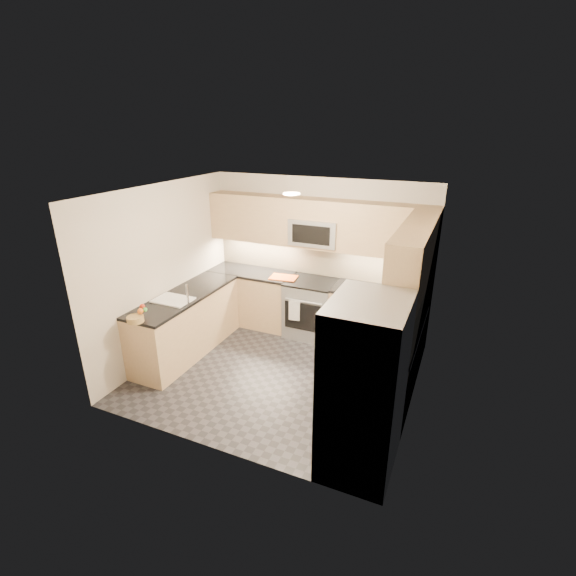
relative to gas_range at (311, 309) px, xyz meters
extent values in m
cube|color=black|center=(0.00, -1.28, -0.46)|extent=(3.60, 3.20, 0.00)
cube|color=beige|center=(0.00, -1.28, 2.04)|extent=(3.60, 3.20, 0.02)
cube|color=#BCB3A4|center=(0.00, 0.32, 0.79)|extent=(3.60, 0.02, 2.50)
cube|color=#BCB3A4|center=(0.00, -2.88, 0.79)|extent=(3.60, 0.02, 2.50)
cube|color=#BCB3A4|center=(-1.80, -1.28, 0.79)|extent=(0.02, 3.20, 2.50)
cube|color=#BCB3A4|center=(1.80, -1.28, 0.79)|extent=(0.02, 3.20, 2.50)
cube|color=tan|center=(-1.09, 0.02, -0.01)|extent=(1.42, 0.60, 0.90)
cube|color=tan|center=(1.09, 0.02, -0.01)|extent=(1.42, 0.60, 0.90)
cube|color=tan|center=(1.50, -1.12, -0.01)|extent=(0.60, 1.70, 0.90)
cube|color=tan|center=(-1.50, -1.28, -0.01)|extent=(0.60, 2.00, 0.90)
cube|color=black|center=(-1.09, 0.02, 0.47)|extent=(1.42, 0.63, 0.04)
cube|color=black|center=(1.09, 0.02, 0.47)|extent=(1.42, 0.63, 0.04)
cube|color=black|center=(1.50, -1.12, 0.47)|extent=(0.63, 1.70, 0.04)
cube|color=black|center=(-1.50, -1.28, 0.47)|extent=(0.63, 2.00, 0.04)
cube|color=tan|center=(0.00, 0.15, 1.37)|extent=(3.60, 0.35, 0.75)
cube|color=tan|center=(1.62, -1.00, 1.37)|extent=(0.35, 1.95, 0.75)
cube|color=tan|center=(0.00, 0.32, 0.74)|extent=(3.60, 0.01, 0.51)
cube|color=tan|center=(1.80, -0.82, 0.74)|extent=(0.01, 2.30, 0.51)
cube|color=gray|center=(0.00, 0.00, 0.00)|extent=(0.76, 0.65, 0.91)
cube|color=black|center=(0.00, 0.00, 0.46)|extent=(0.76, 0.65, 0.03)
cube|color=black|center=(0.00, -0.33, -0.01)|extent=(0.62, 0.02, 0.45)
cylinder|color=#B2B5BA|center=(0.00, -0.35, 0.26)|extent=(0.60, 0.02, 0.02)
cube|color=#9B9EA3|center=(0.00, 0.12, 1.24)|extent=(0.76, 0.40, 0.40)
cube|color=black|center=(0.00, -0.08, 1.24)|extent=(0.60, 0.01, 0.28)
cube|color=#A4A7AC|center=(1.45, -2.43, 0.45)|extent=(0.70, 0.90, 1.80)
cylinder|color=#B2B5BA|center=(1.08, -2.61, 0.49)|extent=(0.02, 0.02, 1.20)
cylinder|color=#B2B5BA|center=(1.08, -2.25, 0.49)|extent=(0.02, 0.02, 1.20)
cube|color=white|center=(-1.50, -1.53, 0.42)|extent=(0.52, 0.38, 0.16)
cylinder|color=silver|center=(-1.24, -1.53, 0.62)|extent=(0.03, 0.03, 0.28)
cylinder|color=#50BC50|center=(1.39, 0.03, 0.56)|extent=(0.26, 0.26, 0.14)
cube|color=#DB5514|center=(-0.46, -0.06, 0.49)|extent=(0.46, 0.35, 0.01)
cylinder|color=#A4854C|center=(-1.50, -2.26, 0.52)|extent=(0.21, 0.21, 0.08)
sphere|color=#B32B14|center=(-1.55, -2.06, 0.60)|extent=(0.07, 0.07, 0.07)
sphere|color=#4FAF4B|center=(-1.46, -2.12, 0.60)|extent=(0.06, 0.06, 0.06)
cube|color=silver|center=(-0.14, -0.37, 0.10)|extent=(0.18, 0.04, 0.33)
sphere|color=orange|center=(-1.48, -2.17, 0.60)|extent=(0.07, 0.07, 0.07)
camera|label=1|loc=(2.13, -5.79, 2.79)|focal=26.00mm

